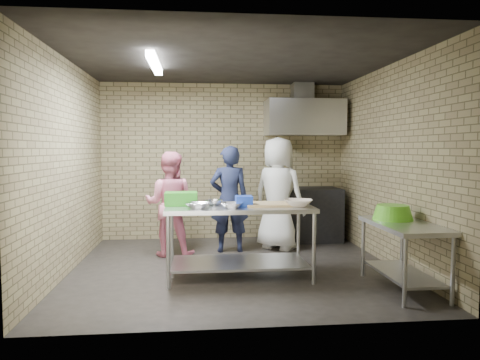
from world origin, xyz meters
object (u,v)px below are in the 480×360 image
(woman_pink, at_px, (170,204))
(prep_table, at_px, (239,241))
(bottle_green, at_px, (327,124))
(stove, at_px, (304,214))
(green_crate, at_px, (181,199))
(man_navy, at_px, (229,199))
(blue_tub, at_px, (244,201))
(side_counter, at_px, (403,256))
(woman_white, at_px, (278,193))
(green_basin, at_px, (393,212))

(woman_pink, bearing_deg, prep_table, 135.90)
(prep_table, distance_m, bottle_green, 3.32)
(stove, bearing_deg, bottle_green, 28.07)
(green_crate, bearing_deg, man_navy, 61.19)
(blue_tub, height_order, bottle_green, bottle_green)
(side_counter, bearing_deg, bottle_green, 90.00)
(side_counter, xyz_separation_m, man_navy, (-1.79, 2.04, 0.43))
(prep_table, xyz_separation_m, woman_white, (0.76, 1.48, 0.43))
(side_counter, bearing_deg, stove, 99.29)
(prep_table, relative_size, stove, 1.47)
(man_navy, bearing_deg, green_basin, 133.20)
(woman_white, bearing_deg, side_counter, 154.87)
(prep_table, height_order, bottle_green, bottle_green)
(bottle_green, xyz_separation_m, man_navy, (-1.79, -0.95, -1.21))
(man_navy, relative_size, woman_white, 0.92)
(green_crate, height_order, green_basin, green_crate)
(bottle_green, bearing_deg, woman_white, -140.32)
(green_basin, relative_size, woman_pink, 0.30)
(man_navy, distance_m, woman_pink, 0.91)
(green_basin, bearing_deg, woman_white, 117.54)
(bottle_green, bearing_deg, prep_table, -127.49)
(blue_tub, relative_size, bottle_green, 1.31)
(stove, height_order, woman_pink, woman_pink)
(stove, height_order, blue_tub, blue_tub)
(woman_pink, bearing_deg, side_counter, 154.01)
(blue_tub, bearing_deg, green_basin, -10.76)
(green_crate, relative_size, woman_pink, 0.26)
(prep_table, height_order, green_crate, green_crate)
(prep_table, relative_size, green_crate, 4.50)
(green_crate, distance_m, green_basin, 2.52)
(stove, bearing_deg, green_basin, -80.24)
(man_navy, bearing_deg, woman_white, -173.53)
(side_counter, height_order, green_crate, green_crate)
(side_counter, distance_m, bottle_green, 3.41)
(blue_tub, xyz_separation_m, green_basin, (1.71, -0.32, -0.11))
(bottle_green, distance_m, man_navy, 2.36)
(stove, height_order, green_crate, green_crate)
(blue_tub, relative_size, woman_pink, 0.13)
(green_crate, distance_m, bottle_green, 3.47)
(prep_table, bearing_deg, green_crate, 170.27)
(stove, distance_m, green_basin, 2.57)
(stove, height_order, man_navy, man_navy)
(stove, height_order, woman_white, woman_white)
(prep_table, height_order, woman_pink, woman_pink)
(green_crate, xyz_separation_m, bottle_green, (2.48, 2.20, 1.05))
(green_basin, bearing_deg, side_counter, -85.43)
(prep_table, xyz_separation_m, blue_tub, (0.05, -0.10, 0.51))
(blue_tub, bearing_deg, man_navy, 92.46)
(blue_tub, distance_m, bottle_green, 3.16)
(green_crate, bearing_deg, woman_pink, 100.66)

